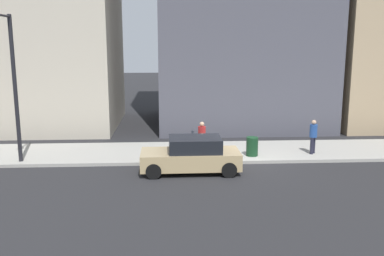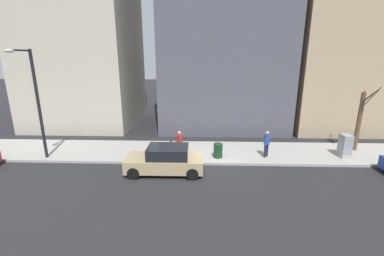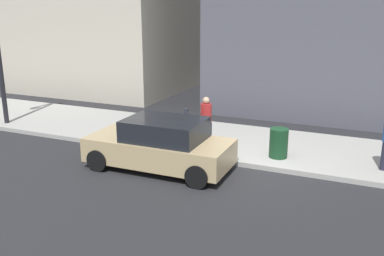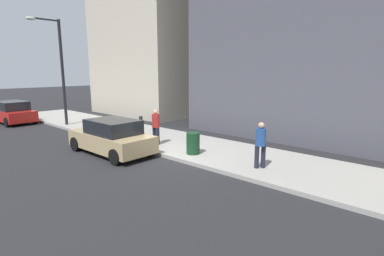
% 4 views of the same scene
% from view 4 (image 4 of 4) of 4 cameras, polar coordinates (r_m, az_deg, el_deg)
% --- Properties ---
extents(ground_plane, '(120.00, 120.00, 0.00)m').
position_cam_4_polar(ground_plane, '(12.37, -4.33, -5.99)').
color(ground_plane, '#232326').
extents(sidewalk, '(4.00, 36.00, 0.15)m').
position_cam_4_polar(sidewalk, '(13.75, 1.73, -3.91)').
color(sidewalk, '#9E9B93').
rests_on(sidewalk, ground).
extents(parked_car_tan, '(1.95, 4.21, 1.52)m').
position_cam_4_polar(parked_car_tan, '(13.48, -15.05, -1.70)').
color(parked_car_tan, tan).
rests_on(parked_car_tan, ground).
extents(parked_car_red, '(2.05, 4.26, 1.52)m').
position_cam_4_polar(parked_car_red, '(24.18, -31.07, 2.55)').
color(parked_car_red, red).
rests_on(parked_car_red, ground).
extents(parking_meter, '(0.14, 0.10, 1.35)m').
position_cam_4_polar(parking_meter, '(14.18, -9.69, 0.14)').
color(parking_meter, slate).
rests_on(parking_meter, sidewalk).
extents(streetlamp, '(1.97, 0.32, 6.50)m').
position_cam_4_polar(streetlamp, '(20.62, -24.22, 11.15)').
color(streetlamp, black).
rests_on(streetlamp, sidewalk).
extents(trash_bin, '(0.56, 0.56, 0.90)m').
position_cam_4_polar(trash_bin, '(12.50, 0.20, -2.93)').
color(trash_bin, '#14381E').
rests_on(trash_bin, sidewalk).
extents(pedestrian_near_meter, '(0.36, 0.36, 1.66)m').
position_cam_4_polar(pedestrian_near_meter, '(10.85, 12.94, -2.70)').
color(pedestrian_near_meter, '#1E1E2D').
rests_on(pedestrian_near_meter, sidewalk).
extents(pedestrian_midblock, '(0.36, 0.40, 1.66)m').
position_cam_4_polar(pedestrian_midblock, '(14.12, -6.90, 0.62)').
color(pedestrian_midblock, '#1E1E2D').
rests_on(pedestrian_midblock, sidewalk).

